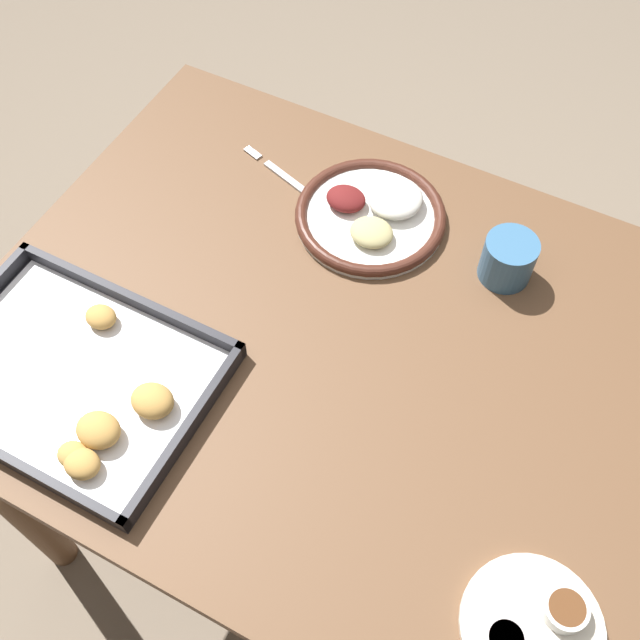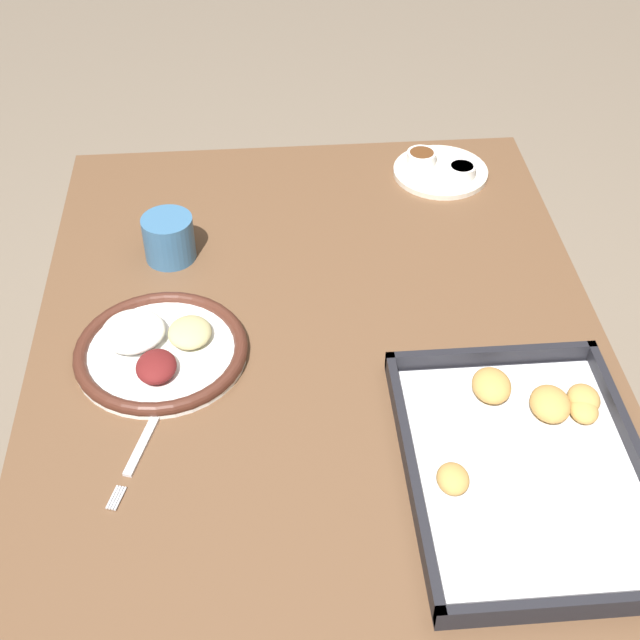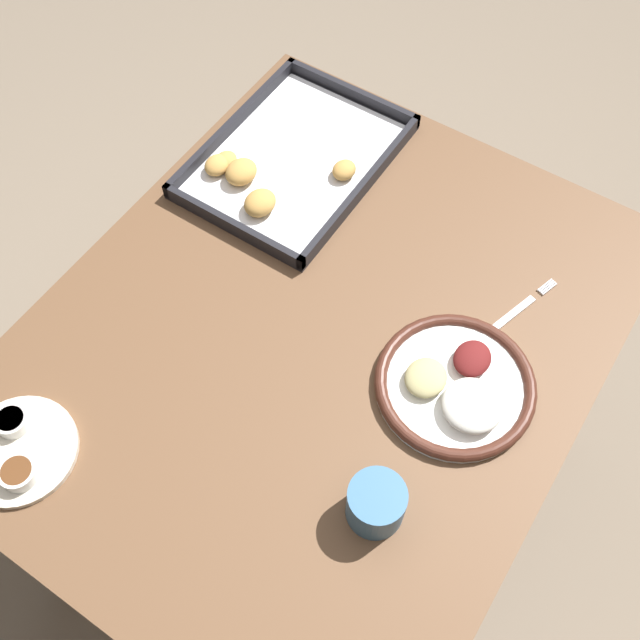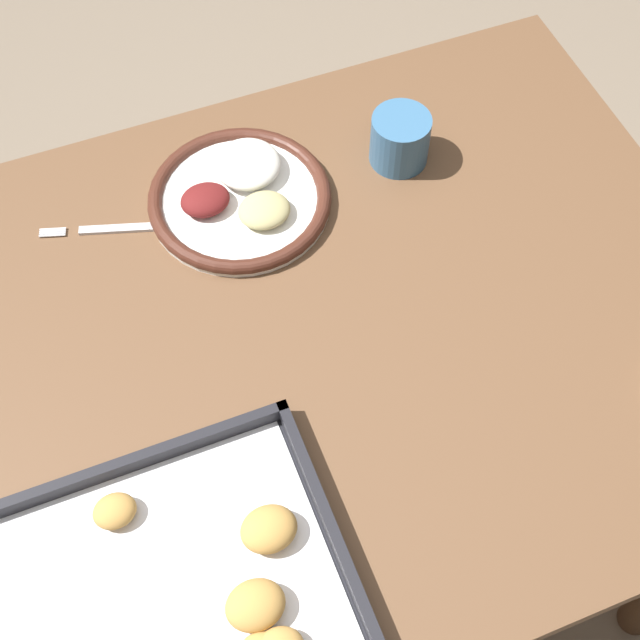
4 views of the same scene
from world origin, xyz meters
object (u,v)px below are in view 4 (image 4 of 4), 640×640
object	(u,v)px
baking_tray	(174,589)
drinking_cup	(400,139)
dinner_plate	(240,195)
fork	(126,228)

from	to	relation	value
baking_tray	drinking_cup	bearing A→B (deg)	-134.78
dinner_plate	drinking_cup	world-z (taller)	drinking_cup
fork	baking_tray	world-z (taller)	baking_tray
fork	drinking_cup	world-z (taller)	drinking_cup
fork	dinner_plate	bearing A→B (deg)	-166.52
fork	baking_tray	xyz separation A→B (m)	(0.08, 0.49, 0.01)
dinner_plate	fork	distance (m)	0.16
dinner_plate	baking_tray	distance (m)	0.53
drinking_cup	fork	bearing A→B (deg)	-2.48
dinner_plate	fork	size ratio (longest dim) A/B	1.24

